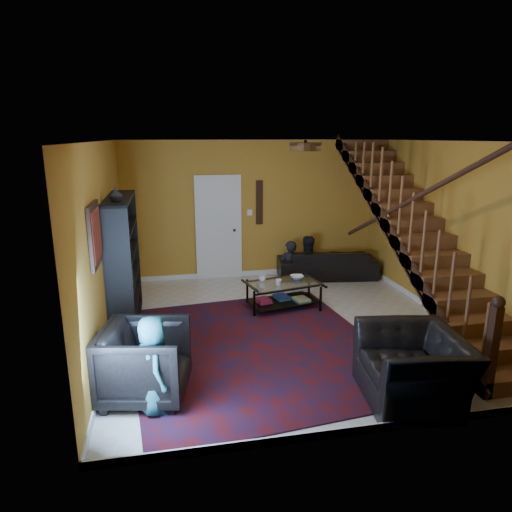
{
  "coord_description": "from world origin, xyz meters",
  "views": [
    {
      "loc": [
        -1.75,
        -6.38,
        2.87
      ],
      "look_at": [
        -0.39,
        0.4,
        1.04
      ],
      "focal_mm": 32.0,
      "sensor_mm": 36.0,
      "label": 1
    }
  ],
  "objects_px": {
    "armchair_left": "(145,362)",
    "coffee_table": "(283,293)",
    "bookshelf": "(124,264)",
    "sofa": "(327,263)",
    "armchair_right": "(413,368)"
  },
  "relations": [
    {
      "from": "armchair_right",
      "to": "armchair_left",
      "type": "bearing_deg",
      "value": -94.75
    },
    {
      "from": "armchair_right",
      "to": "coffee_table",
      "type": "xyz_separation_m",
      "value": [
        -0.7,
        3.01,
        -0.12
      ]
    },
    {
      "from": "armchair_right",
      "to": "sofa",
      "type": "bearing_deg",
      "value": 179.43
    },
    {
      "from": "bookshelf",
      "to": "armchair_left",
      "type": "height_order",
      "value": "bookshelf"
    },
    {
      "from": "armchair_right",
      "to": "coffee_table",
      "type": "bearing_deg",
      "value": -159.48
    },
    {
      "from": "bookshelf",
      "to": "armchair_right",
      "type": "xyz_separation_m",
      "value": [
        3.26,
        -2.85,
        -0.58
      ]
    },
    {
      "from": "armchair_left",
      "to": "coffee_table",
      "type": "bearing_deg",
      "value": -31.52
    },
    {
      "from": "armchair_left",
      "to": "armchair_right",
      "type": "relative_size",
      "value": 0.79
    },
    {
      "from": "armchair_right",
      "to": "coffee_table",
      "type": "height_order",
      "value": "armchair_right"
    },
    {
      "from": "armchair_right",
      "to": "coffee_table",
      "type": "relative_size",
      "value": 0.9
    },
    {
      "from": "sofa",
      "to": "armchair_right",
      "type": "height_order",
      "value": "armchair_right"
    },
    {
      "from": "bookshelf",
      "to": "sofa",
      "type": "xyz_separation_m",
      "value": [
        3.9,
        1.7,
        -0.67
      ]
    },
    {
      "from": "coffee_table",
      "to": "bookshelf",
      "type": "bearing_deg",
      "value": -176.42
    },
    {
      "from": "bookshelf",
      "to": "sofa",
      "type": "relative_size",
      "value": 0.99
    },
    {
      "from": "sofa",
      "to": "coffee_table",
      "type": "relative_size",
      "value": 1.54
    }
  ]
}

